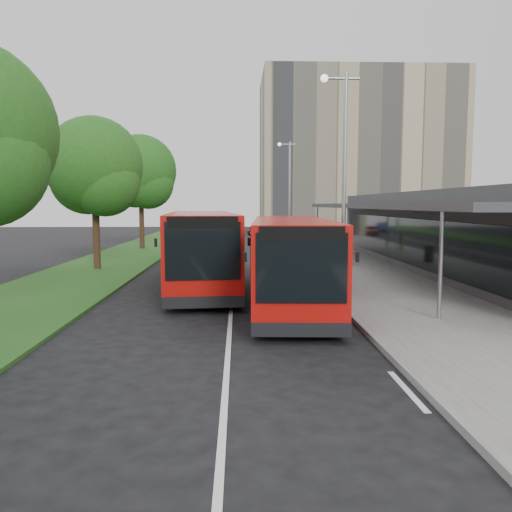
% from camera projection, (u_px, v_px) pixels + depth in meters
% --- Properties ---
extents(ground, '(120.00, 120.00, 0.00)m').
position_uv_depth(ground, '(231.00, 304.00, 16.88)').
color(ground, black).
rests_on(ground, ground).
extents(pavement, '(5.00, 80.00, 0.15)m').
position_uv_depth(pavement, '(316.00, 249.00, 36.97)').
color(pavement, slate).
rests_on(pavement, ground).
extents(grass_verge, '(5.00, 80.00, 0.10)m').
position_uv_depth(grass_verge, '(140.00, 250.00, 36.52)').
color(grass_verge, '#214D19').
rests_on(grass_verge, ground).
extents(lane_centre_line, '(0.12, 70.00, 0.01)m').
position_uv_depth(lane_centre_line, '(235.00, 257.00, 31.79)').
color(lane_centre_line, silver).
rests_on(lane_centre_line, ground).
extents(kerb_dashes, '(0.12, 56.00, 0.01)m').
position_uv_depth(kerb_dashes, '(281.00, 251.00, 35.88)').
color(kerb_dashes, silver).
rests_on(kerb_dashes, ground).
extents(office_block, '(22.00, 12.00, 18.00)m').
position_uv_depth(office_block, '(356.00, 156.00, 58.20)').
color(office_block, tan).
rests_on(office_block, ground).
extents(station_building, '(7.70, 26.00, 4.00)m').
position_uv_depth(station_building, '(450.00, 231.00, 25.00)').
color(station_building, '#2F3032').
rests_on(station_building, ground).
extents(tree_mid, '(4.83, 4.83, 7.76)m').
position_uv_depth(tree_mid, '(94.00, 172.00, 25.12)').
color(tree_mid, '#341E14').
rests_on(tree_mid, ground).
extents(tree_far, '(5.30, 5.30, 8.52)m').
position_uv_depth(tree_far, '(141.00, 176.00, 37.00)').
color(tree_far, '#341E14').
rests_on(tree_far, ground).
extents(lamp_post_near, '(1.44, 0.28, 8.00)m').
position_uv_depth(lamp_post_near, '(342.00, 168.00, 18.53)').
color(lamp_post_near, gray).
rests_on(lamp_post_near, pavement).
extents(lamp_post_far, '(1.44, 0.28, 8.00)m').
position_uv_depth(lamp_post_far, '(289.00, 187.00, 38.41)').
color(lamp_post_far, gray).
rests_on(lamp_post_far, pavement).
extents(bus_main, '(3.14, 10.30, 2.88)m').
position_uv_depth(bus_main, '(291.00, 261.00, 16.81)').
color(bus_main, '#BA090D').
rests_on(bus_main, ground).
extents(bus_second, '(3.58, 10.88, 3.03)m').
position_uv_depth(bus_second, '(202.00, 249.00, 20.29)').
color(bus_second, '#BA090D').
rests_on(bus_second, ground).
extents(litter_bin, '(0.53, 0.53, 0.93)m').
position_uv_depth(litter_bin, '(340.00, 254.00, 27.90)').
color(litter_bin, '#392417').
rests_on(litter_bin, pavement).
extents(bollard, '(0.23, 0.23, 1.14)m').
position_uv_depth(bollard, '(306.00, 242.00, 35.25)').
color(bollard, '#DAC10B').
rests_on(bollard, pavement).
extents(car_near, '(2.03, 3.56, 1.14)m').
position_uv_depth(car_near, '(256.00, 230.00, 53.95)').
color(car_near, '#5D0E0D').
rests_on(car_near, ground).
extents(car_far, '(2.24, 3.87, 1.20)m').
position_uv_depth(car_far, '(230.00, 228.00, 60.04)').
color(car_far, navy).
rests_on(car_far, ground).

